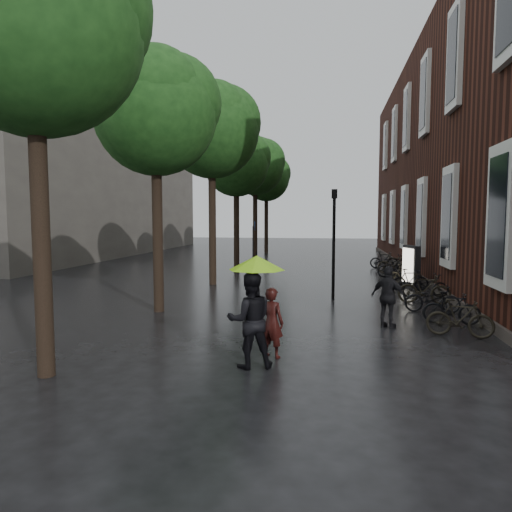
% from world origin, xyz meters
% --- Properties ---
extents(ground, '(120.00, 120.00, 0.00)m').
position_xyz_m(ground, '(0.00, 0.00, 0.00)').
color(ground, black).
extents(brick_building, '(10.20, 33.20, 12.00)m').
position_xyz_m(brick_building, '(10.47, 19.46, 5.99)').
color(brick_building, '#38160F').
rests_on(brick_building, ground).
extents(bg_building, '(16.00, 30.00, 14.00)m').
position_xyz_m(bg_building, '(-22.00, 28.00, 7.00)').
color(bg_building, '#47423D').
rests_on(bg_building, ground).
extents(street_trees, '(4.33, 34.03, 8.91)m').
position_xyz_m(street_trees, '(-3.99, 15.91, 6.34)').
color(street_trees, black).
rests_on(street_trees, ground).
extents(person_burgundy, '(0.65, 0.55, 1.51)m').
position_xyz_m(person_burgundy, '(0.05, 2.83, 0.75)').
color(person_burgundy, black).
rests_on(person_burgundy, ground).
extents(person_black, '(1.11, 0.98, 1.91)m').
position_xyz_m(person_black, '(-0.30, 2.11, 0.95)').
color(person_black, black).
rests_on(person_black, ground).
extents(lime_umbrella, '(1.16, 1.16, 1.71)m').
position_xyz_m(lime_umbrella, '(-0.22, 2.49, 2.06)').
color(lime_umbrella, black).
rests_on(lime_umbrella, ground).
extents(pedestrian_walking, '(1.05, 0.87, 1.68)m').
position_xyz_m(pedestrian_walking, '(2.83, 5.92, 0.84)').
color(pedestrian_walking, black).
rests_on(pedestrian_walking, ground).
extents(parked_bicycles, '(2.10, 16.46, 1.05)m').
position_xyz_m(parked_bicycles, '(4.55, 13.52, 0.47)').
color(parked_bicycles, black).
rests_on(parked_bicycles, ground).
extents(ad_lightbox, '(0.28, 1.19, 1.80)m').
position_xyz_m(ad_lightbox, '(4.65, 13.35, 0.90)').
color(ad_lightbox, black).
rests_on(ad_lightbox, ground).
extents(lamp_post, '(0.21, 0.21, 3.99)m').
position_xyz_m(lamp_post, '(1.38, 10.06, 2.42)').
color(lamp_post, black).
rests_on(lamp_post, ground).
extents(cycle_sign, '(0.15, 0.51, 2.78)m').
position_xyz_m(cycle_sign, '(-2.76, 17.31, 1.84)').
color(cycle_sign, '#262628').
rests_on(cycle_sign, ground).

